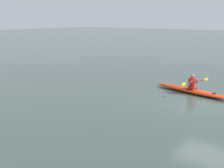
% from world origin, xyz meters
% --- Properties ---
extents(ground_plane, '(160.00, 160.00, 0.00)m').
position_xyz_m(ground_plane, '(0.00, 0.00, 0.00)').
color(ground_plane, '#384742').
extents(kayak, '(4.67, 1.75, 0.26)m').
position_xyz_m(kayak, '(1.47, -1.70, 0.13)').
color(kayak, red).
rests_on(kayak, ground).
extents(kayaker, '(0.68, 2.29, 0.77)m').
position_xyz_m(kayaker, '(1.42, -1.69, 0.58)').
color(kayaker, red).
rests_on(kayaker, kayak).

